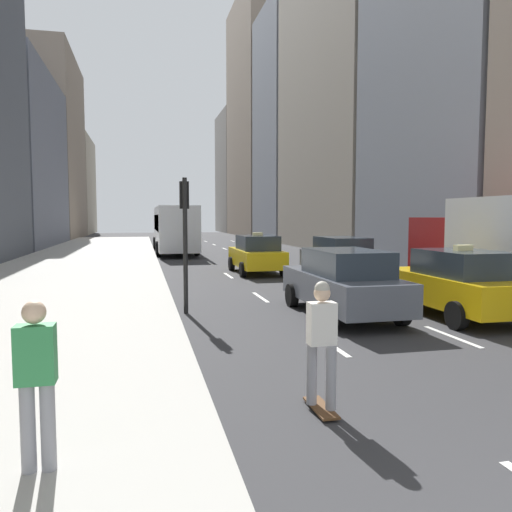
{
  "coord_description": "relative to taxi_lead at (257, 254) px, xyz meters",
  "views": [
    {
      "loc": [
        -3.88,
        -1.34,
        2.59
      ],
      "look_at": [
        -0.12,
        15.0,
        1.25
      ],
      "focal_mm": 35.0,
      "sensor_mm": 36.0,
      "label": 1
    }
  ],
  "objects": [
    {
      "name": "pedestrian_near_curb",
      "position": [
        -6.07,
        -17.0,
        0.19
      ],
      "size": [
        0.36,
        0.22,
        1.65
      ],
      "color": "gray",
      "rests_on": "sidewalk_left"
    },
    {
      "name": "sedan_silver_behind",
      "position": [
        2.8,
        -2.95,
        0.01
      ],
      "size": [
        2.02,
        4.82,
        1.75
      ],
      "color": "#565B66",
      "rests_on": "ground"
    },
    {
      "name": "taxi_second",
      "position": [
        2.8,
        -10.75,
        0.0
      ],
      "size": [
        2.02,
        4.4,
        1.87
      ],
      "color": "yellow",
      "rests_on": "ground"
    },
    {
      "name": "city_bus",
      "position": [
        -2.81,
        13.96,
        0.91
      ],
      "size": [
        2.8,
        11.61,
        3.25
      ],
      "color": "silver",
      "rests_on": "ground"
    },
    {
      "name": "sidewalk_left",
      "position": [
        -8.2,
        6.39,
        -0.81
      ],
      "size": [
        8.0,
        66.0,
        0.15
      ],
      "primitive_type": "cube",
      "color": "#ADAAA3",
      "rests_on": "ground"
    },
    {
      "name": "skateboarder",
      "position": [
        -2.79,
        -15.87,
        0.08
      ],
      "size": [
        0.36,
        0.8,
        1.75
      ],
      "color": "brown",
      "rests_on": "ground"
    },
    {
      "name": "taxi_lead",
      "position": [
        0.0,
        0.0,
        0.0
      ],
      "size": [
        2.02,
        4.4,
        1.87
      ],
      "color": "yellow",
      "rests_on": "ground"
    },
    {
      "name": "lane_markings",
      "position": [
        1.4,
        2.39,
        -0.87
      ],
      "size": [
        5.72,
        56.0,
        0.01
      ],
      "color": "white",
      "rests_on": "ground"
    },
    {
      "name": "traffic_light_pole",
      "position": [
        -3.95,
        -8.62,
        1.53
      ],
      "size": [
        0.24,
        0.42,
        3.6
      ],
      "color": "black",
      "rests_on": "ground"
    },
    {
      "name": "building_row_right",
      "position": [
        10.8,
        22.62,
        13.28
      ],
      "size": [
        6.0,
        87.08,
        34.26
      ],
      "color": "gray",
      "rests_on": "ground"
    },
    {
      "name": "sedan_black_near",
      "position": [
        -0.0,
        -9.95,
        0.0
      ],
      "size": [
        2.02,
        4.81,
        1.74
      ],
      "color": "#565B66",
      "rests_on": "ground"
    }
  ]
}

